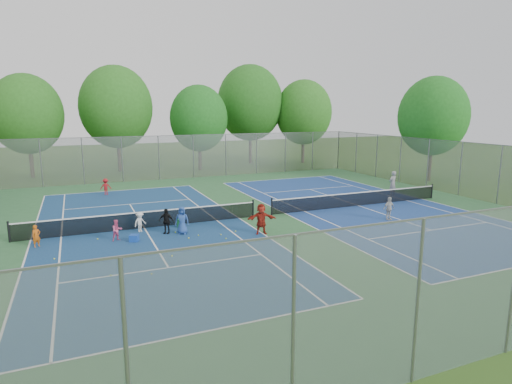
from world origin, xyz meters
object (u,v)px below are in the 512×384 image
at_px(net_left, 144,220).
at_px(ball_crate, 134,238).
at_px(net_right, 359,199).
at_px(ball_hopper, 180,223).
at_px(instructor, 393,183).

distance_m(net_left, ball_crate, 2.35).
bearing_deg(net_left, net_right, 0.00).
distance_m(net_right, ball_hopper, 12.19).
height_order(net_left, instructor, instructor).
relative_size(ball_crate, instructor, 0.22).
bearing_deg(net_right, ball_hopper, -177.12).
bearing_deg(ball_hopper, net_right, 2.88).
distance_m(net_left, net_right, 14.00).
xyz_separation_m(net_right, instructor, (4.38, 1.86, 0.47)).
relative_size(net_right, ball_hopper, 26.76).
relative_size(net_right, instructor, 6.94).
height_order(net_left, ball_crate, net_left).
xyz_separation_m(ball_hopper, instructor, (16.56, 2.47, 0.69)).
bearing_deg(net_right, instructor, 22.97).
relative_size(net_left, instructor, 6.94).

